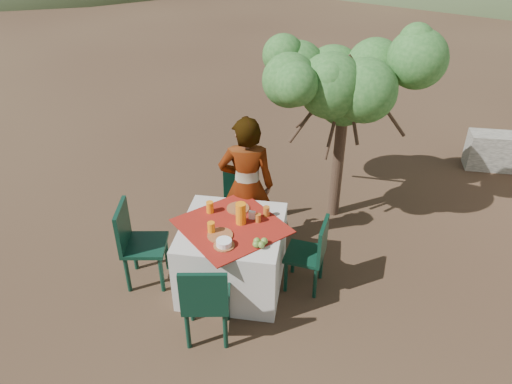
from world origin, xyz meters
The scene contains 19 objects.
ground centered at (0.00, 0.00, 0.00)m, with size 160.00×160.00×0.00m, color #311F16.
table centered at (-0.64, 0.32, 0.38)m, with size 1.30×1.30×0.76m.
chair_far centered at (-0.73, 1.27, 0.46)m, with size 0.48×0.48×0.82m.
chair_near centered at (-0.72, -0.49, 0.51)m, with size 0.49×0.49×0.92m.
chair_left centered at (-1.63, 0.21, 0.53)m, with size 0.50×0.50×0.95m.
chair_right centered at (0.17, 0.40, 0.46)m, with size 0.44×0.44×0.83m.
person centered at (-0.60, 0.95, 0.83)m, with size 0.61×0.40×1.67m, color #8C6651.
shrub_tree centered at (0.45, 1.88, 1.67)m, with size 1.80×1.77×2.12m.
plate_far centered at (-0.63, 0.61, 0.77)m, with size 0.24×0.24×0.01m, color brown.
plate_near centered at (-0.72, 0.13, 0.77)m, with size 0.25×0.25×0.01m, color brown.
glass_far centered at (-0.91, 0.51, 0.82)m, with size 0.08×0.08×0.12m, color orange.
glass_near centered at (-0.81, 0.17, 0.82)m, with size 0.07×0.07×0.12m, color orange.
juice_pitcher centered at (-0.56, 0.37, 0.88)m, with size 0.10×0.10×0.23m, color orange.
bowl_plate centered at (-0.65, -0.02, 0.77)m, with size 0.20×0.20×0.01m, color brown.
white_bowl centered at (-0.65, -0.02, 0.80)m, with size 0.15×0.15×0.05m, color white.
jar_left centered at (-0.39, 0.42, 0.81)m, with size 0.06×0.06×0.09m, color #BC6421.
jar_right centered at (-0.32, 0.54, 0.82)m, with size 0.07×0.07×0.11m, color #BC6421.
napkin_holder centered at (-0.46, 0.47, 0.80)m, with size 0.07×0.04×0.09m, color white.
fruit_cluster centered at (-0.31, 0.04, 0.80)m, with size 0.14×0.13×0.07m.
Camera 1 is at (0.24, -3.62, 3.72)m, focal length 35.00 mm.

